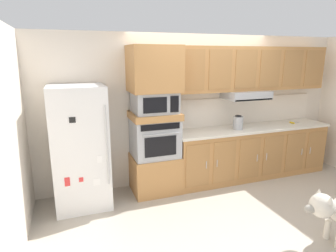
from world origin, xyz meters
The scene contains 15 objects.
ground_plane centered at (0.00, 0.00, 0.00)m, with size 9.60×9.60×0.00m, color #B2A899.
back_kitchen_wall centered at (0.00, 1.11, 1.25)m, with size 6.20×0.12×2.50m, color silver.
side_panel_left centered at (-2.80, 0.00, 1.25)m, with size 0.12×7.10×2.50m, color silver.
refrigerator centered at (-2.04, 0.68, 0.88)m, with size 0.76×0.73×1.76m.
oven_base_cabinet centered at (-0.91, 0.75, 0.30)m, with size 0.74×0.62×0.60m, color #B77F47.
built_in_oven centered at (-0.91, 0.75, 0.90)m, with size 0.70×0.62×0.60m.
appliance_mid_shelf centered at (-0.91, 0.75, 1.25)m, with size 0.74×0.62×0.10m, color #B77F47.
microwave centered at (-0.91, 0.75, 1.46)m, with size 0.64×0.54×0.32m.
appliance_upper_cabinet centered at (-0.91, 0.75, 1.96)m, with size 0.74×0.62×0.68m, color #B77F47.
lower_cabinet_run centered at (0.91, 0.75, 0.44)m, with size 2.89×0.63×0.88m.
countertop_slab centered at (0.91, 0.75, 0.90)m, with size 2.93×0.64×0.04m, color silver.
backsplash_panel centered at (0.91, 1.04, 1.17)m, with size 2.93×0.02×0.50m, color white.
upper_cabinet_with_hood centered at (0.90, 0.87, 1.90)m, with size 2.89×0.48×0.88m.
screwdriver centered at (1.78, 0.73, 0.93)m, with size 0.14×0.12×0.03m.
electric_kettle centered at (0.57, 0.70, 1.03)m, with size 0.17×0.17×0.24m.
Camera 1 is at (-2.17, -3.41, 2.15)m, focal length 30.74 mm.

